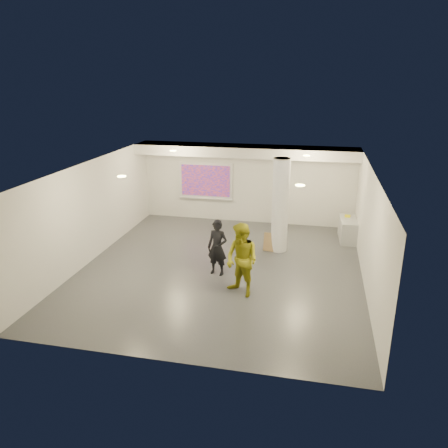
% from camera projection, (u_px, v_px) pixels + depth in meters
% --- Properties ---
extents(floor, '(8.00, 9.00, 0.01)m').
position_uv_depth(floor, '(221.00, 269.00, 12.78)').
color(floor, '#373A3F').
rests_on(floor, ground).
extents(ceiling, '(8.00, 9.00, 0.01)m').
position_uv_depth(ceiling, '(221.00, 168.00, 11.81)').
color(ceiling, silver).
rests_on(ceiling, floor).
extents(wall_back, '(8.00, 0.01, 3.00)m').
position_uv_depth(wall_back, '(247.00, 184.00, 16.46)').
color(wall_back, silver).
rests_on(wall_back, floor).
extents(wall_front, '(8.00, 0.01, 3.00)m').
position_uv_depth(wall_front, '(168.00, 294.00, 8.13)').
color(wall_front, silver).
rests_on(wall_front, floor).
extents(wall_left, '(0.01, 9.00, 3.00)m').
position_uv_depth(wall_left, '(91.00, 211.00, 13.10)').
color(wall_left, silver).
rests_on(wall_left, floor).
extents(wall_right, '(0.01, 9.00, 3.00)m').
position_uv_depth(wall_right, '(369.00, 230.00, 11.49)').
color(wall_right, silver).
rests_on(wall_right, floor).
extents(soffit_band, '(8.00, 1.10, 0.36)m').
position_uv_depth(soffit_band, '(245.00, 151.00, 15.53)').
color(soffit_band, silver).
rests_on(soffit_band, ceiling).
extents(downlight_nw, '(0.22, 0.22, 0.02)m').
position_uv_depth(downlight_nw, '(173.00, 151.00, 14.57)').
color(downlight_nw, '#FFFB8B').
rests_on(downlight_nw, ceiling).
extents(downlight_ne, '(0.22, 0.22, 0.02)m').
position_uv_depth(downlight_ne, '(307.00, 156.00, 13.69)').
color(downlight_ne, '#FFFB8B').
rests_on(downlight_ne, ceiling).
extents(downlight_sw, '(0.22, 0.22, 0.02)m').
position_uv_depth(downlight_sw, '(122.00, 176.00, 10.87)').
color(downlight_sw, '#FFFB8B').
rests_on(downlight_sw, ceiling).
extents(downlight_se, '(0.22, 0.22, 0.02)m').
position_uv_depth(downlight_se, '(300.00, 185.00, 9.99)').
color(downlight_se, '#FFFB8B').
rests_on(downlight_se, ceiling).
extents(column, '(0.52, 0.52, 3.00)m').
position_uv_depth(column, '(280.00, 206.00, 13.66)').
color(column, silver).
rests_on(column, floor).
extents(projection_screen, '(2.10, 0.13, 1.42)m').
position_uv_depth(projection_screen, '(206.00, 181.00, 16.73)').
color(projection_screen, silver).
rests_on(projection_screen, wall_back).
extents(credenza, '(0.60, 1.32, 0.76)m').
position_uv_depth(credenza, '(348.00, 229.00, 14.91)').
color(credenza, '#A0A4A6').
rests_on(credenza, floor).
extents(postit_pad, '(0.21, 0.27, 0.03)m').
position_uv_depth(postit_pad, '(347.00, 216.00, 15.05)').
color(postit_pad, '#FFF703').
rests_on(postit_pad, credenza).
extents(cardboard_back, '(0.48, 0.15, 0.51)m').
position_uv_depth(cardboard_back, '(275.00, 243.00, 14.03)').
color(cardboard_back, olive).
rests_on(cardboard_back, floor).
extents(cardboard_front, '(0.56, 0.25, 0.60)m').
position_uv_depth(cardboard_front, '(272.00, 242.00, 13.96)').
color(cardboard_front, olive).
rests_on(cardboard_front, floor).
extents(woman, '(0.65, 0.49, 1.60)m').
position_uv_depth(woman, '(217.00, 248.00, 12.20)').
color(woman, black).
rests_on(woman, floor).
extents(man, '(1.17, 1.11, 1.91)m').
position_uv_depth(man, '(242.00, 260.00, 10.99)').
color(man, '#969417').
rests_on(man, floor).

